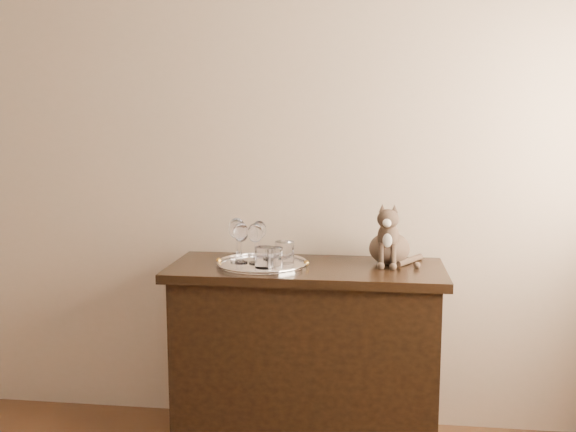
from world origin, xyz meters
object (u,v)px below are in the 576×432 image
tumbler_a (274,257)px  tumbler_c (285,252)px  wine_glass_a (237,240)px  wine_glass_c (241,243)px  tray (262,265)px  tumbler_b (264,257)px  sideboard (306,359)px  wine_glass_d (255,243)px  cat (390,233)px  wine_glass_b (259,240)px

tumbler_a → tumbler_c: 0.09m
wine_glass_a → wine_glass_c: bearing=-44.6°
tray → wine_glass_c: wine_glass_c is taller
tray → tumbler_c: 0.11m
tray → tumbler_b: bearing=-73.3°
sideboard → tumbler_a: size_ratio=14.49×
wine_glass_a → tumbler_a: bearing=-23.1°
tray → wine_glass_d: (-0.03, 0.01, 0.09)m
wine_glass_a → tumbler_a: (0.18, -0.08, -0.06)m
wine_glass_a → wine_glass_d: wine_glass_a is taller
sideboard → tray: size_ratio=3.00×
tray → wine_glass_d: 0.10m
tumbler_b → cat: cat is taller
wine_glass_b → tumbler_b: 0.20m
tray → wine_glass_c: (-0.10, 0.01, 0.09)m
sideboard → wine_glass_c: bearing=-177.7°
tumbler_b → wine_glass_d: bearing=123.6°
wine_glass_a → tumbler_b: bearing=-36.3°
wine_glass_a → tumbler_a: 0.20m
tray → wine_glass_c: size_ratio=2.22×
wine_glass_c → tumbler_c: size_ratio=1.89×
tumbler_b → wine_glass_a: bearing=143.7°
tray → wine_glass_b: bearing=105.7°
tray → tumbler_c: size_ratio=4.20×
tumbler_a → tray: bearing=142.9°
sideboard → cat: cat is taller
tray → tumbler_c: bearing=19.6°
wine_glass_b → tumbler_a: wine_glass_b is taller
wine_glass_b → tumbler_b: wine_glass_b is taller
sideboard → wine_glass_a: size_ratio=6.06×
wine_glass_c → wine_glass_a: bearing=135.4°
wine_glass_b → cat: bearing=-0.5°
tray → wine_glass_b: (-0.03, 0.12, 0.09)m
wine_glass_b → cat: size_ratio=0.62×
wine_glass_c → tumbler_b: 0.15m
wine_glass_c → wine_glass_d: wine_glass_c is taller
wine_glass_a → tumbler_c: size_ratio=2.08×
wine_glass_a → tumbler_b: 0.18m
cat → sideboard: bearing=-158.6°
wine_glass_b → tumbler_c: 0.16m
tumbler_b → sideboard: bearing=28.4°
tray → wine_glass_b: wine_glass_b is taller
tumbler_b → tumbler_c: (0.07, 0.11, 0.00)m
wine_glass_a → cat: (0.67, 0.08, 0.03)m
tray → tumbler_b: size_ratio=4.43×
wine_glass_a → tumbler_b: wine_glass_a is taller
wine_glass_b → cat: (0.59, -0.00, 0.04)m
tumbler_c → wine_glass_d: bearing=-168.8°
wine_glass_a → tumbler_b: size_ratio=2.19×
sideboard → wine_glass_b: bearing=156.4°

